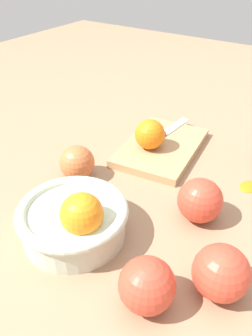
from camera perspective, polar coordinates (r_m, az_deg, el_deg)
name	(u,v)px	position (r m, az deg, el deg)	size (l,w,h in m)	color
ground_plane	(158,190)	(0.70, 5.39, -3.74)	(2.40, 2.40, 0.00)	#997556
bowl	(74,219)	(0.59, -8.59, -8.35)	(0.19, 0.19, 0.10)	beige
cutting_board	(161,147)	(0.83, 5.89, 3.44)	(0.25, 0.16, 0.02)	tan
orange_on_board	(150,134)	(0.79, 3.99, 5.60)	(0.07, 0.07, 0.07)	orange
knife	(166,132)	(0.87, 6.63, 6.00)	(0.16, 0.03, 0.01)	silver
apple_front_left	(221,273)	(0.52, 15.51, -16.42)	(0.08, 0.08, 0.08)	#D6422D
apple_back_left	(77,163)	(0.72, -8.13, 0.86)	(0.07, 0.07, 0.07)	#CC6638
apple_front_center	(200,200)	(0.63, 12.20, -5.29)	(0.08, 0.08, 0.08)	#D6422D
apple_front_left_2	(147,285)	(0.49, 3.50, -18.86)	(0.08, 0.08, 0.08)	#D6422D
citrus_peel	(250,185)	(0.75, 19.96, -2.69)	(0.05, 0.04, 0.01)	orange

